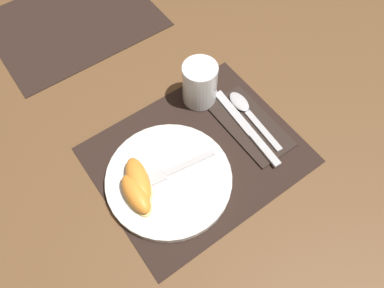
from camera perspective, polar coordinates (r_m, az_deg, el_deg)
The scene contains 11 objects.
ground_plane at distance 0.81m, azimuth 0.82°, elevation -1.71°, with size 3.00×3.00×0.00m, color brown.
placemat at distance 0.81m, azimuth 0.82°, elevation -1.64°, with size 0.43×0.35×0.00m.
placemat_far at distance 1.12m, azimuth -17.60°, elevation 17.53°, with size 0.43×0.35×0.00m.
plate at distance 0.77m, azimuth -3.55°, elevation -5.38°, with size 0.26×0.26×0.02m.
juice_glass at distance 0.85m, azimuth 1.18°, elevation 8.91°, with size 0.08×0.08×0.10m.
napkin at distance 0.85m, azimuth 8.84°, elevation 2.92°, with size 0.10×0.20×0.00m.
knife at distance 0.84m, azimuth 8.46°, elevation 2.31°, with size 0.03×0.23×0.01m.
spoon at distance 0.87m, azimuth 8.15°, elevation 5.28°, with size 0.04×0.18×0.01m.
fork at distance 0.76m, azimuth -3.66°, elevation -4.36°, with size 0.18×0.05×0.00m.
citrus_wedge_0 at distance 0.75m, azimuth -8.18°, elevation -5.60°, with size 0.07×0.12×0.03m.
citrus_wedge_1 at distance 0.74m, azimuth -8.52°, elevation -7.61°, with size 0.05×0.10×0.04m.
Camera 1 is at (-0.24, -0.31, 0.71)m, focal length 35.00 mm.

